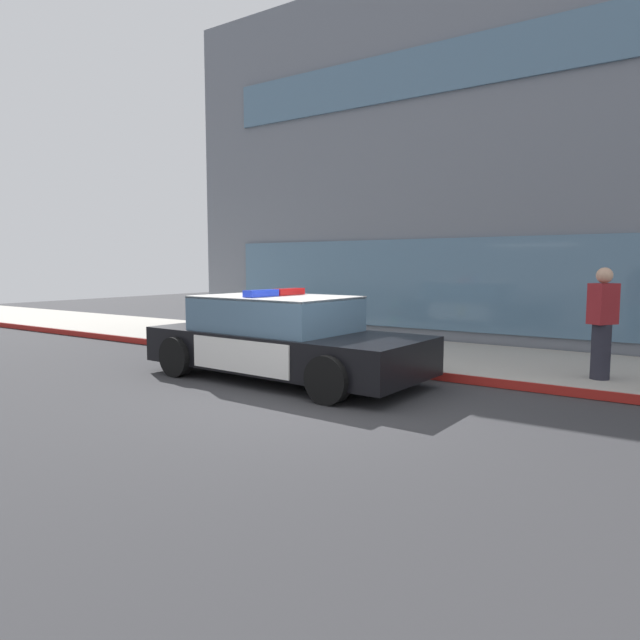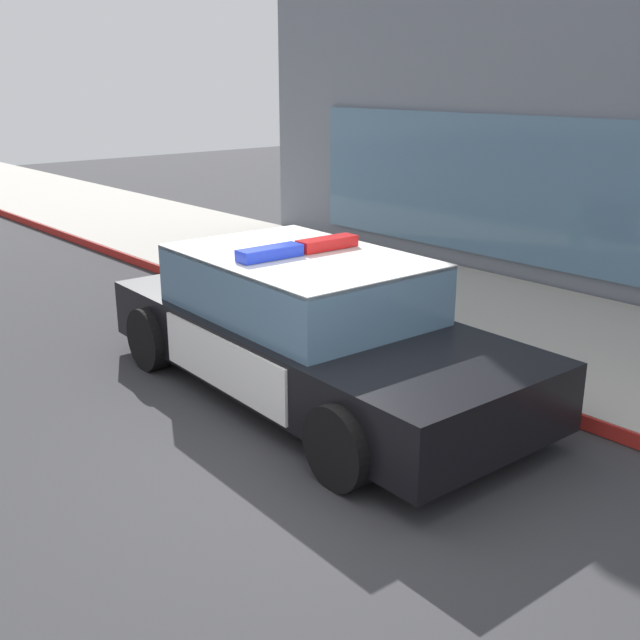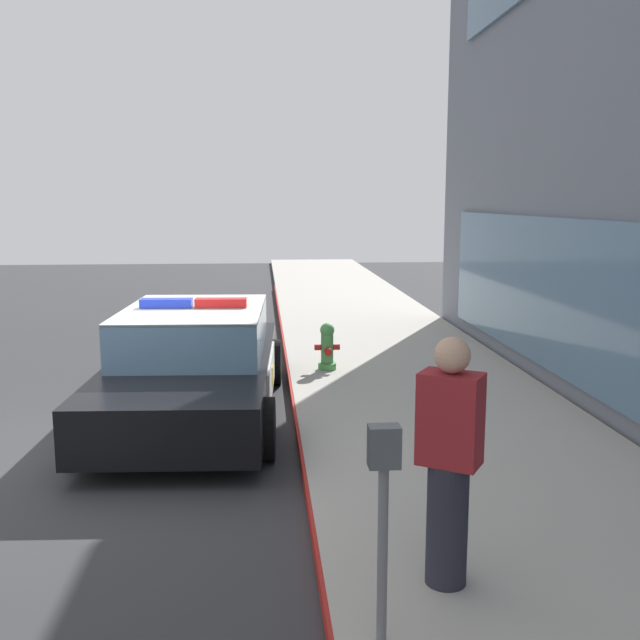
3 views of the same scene
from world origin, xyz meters
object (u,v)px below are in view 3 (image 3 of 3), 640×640
(police_cruiser, at_px, (194,363))
(fire_hydrant, at_px, (327,347))
(parking_meter, at_px, (383,495))
(pedestrian_on_sidewalk, at_px, (449,462))

(police_cruiser, distance_m, fire_hydrant, 2.56)
(police_cruiser, height_order, parking_meter, police_cruiser)
(fire_hydrant, distance_m, parking_meter, 6.97)
(parking_meter, bearing_deg, fire_hydrant, 177.41)
(fire_hydrant, height_order, parking_meter, parking_meter)
(police_cruiser, distance_m, parking_meter, 5.44)
(pedestrian_on_sidewalk, bearing_deg, fire_hydrant, 34.36)
(pedestrian_on_sidewalk, distance_m, parking_meter, 0.86)
(parking_meter, bearing_deg, pedestrian_on_sidewalk, 139.88)
(pedestrian_on_sidewalk, xyz_separation_m, parking_meter, (0.66, -0.55, 0.07))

